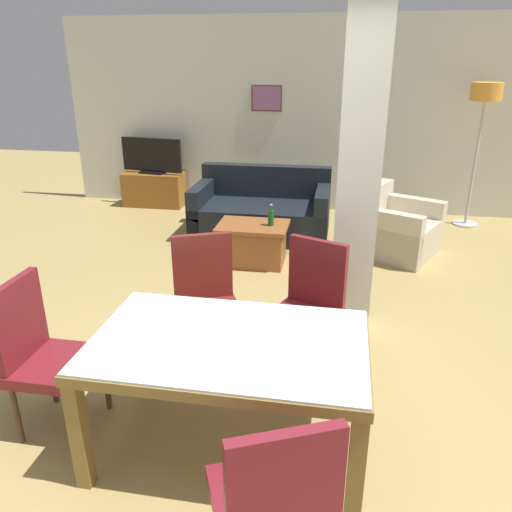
{
  "coord_description": "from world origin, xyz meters",
  "views": [
    {
      "loc": [
        0.55,
        -2.28,
        2.14
      ],
      "look_at": [
        0.0,
        0.85,
        0.87
      ],
      "focal_mm": 35.0,
      "sensor_mm": 36.0,
      "label": 1
    }
  ],
  "objects_px": {
    "dining_table": "(229,362)",
    "dining_chair_far_right": "(308,303)",
    "dining_chair_near_right": "(275,501)",
    "dining_chair_far_left": "(206,297)",
    "dining_chair_head_left": "(43,351)",
    "floor_lamp": "(484,105)",
    "tv_stand": "(154,189)",
    "bottle": "(271,217)",
    "sofa": "(262,213)",
    "armchair": "(393,230)",
    "tv_screen": "(152,156)",
    "coffee_table": "(253,243)"
  },
  "relations": [
    {
      "from": "dining_chair_far_left",
      "to": "bottle",
      "type": "xyz_separation_m",
      "value": [
        0.19,
        1.95,
        0.02
      ]
    },
    {
      "from": "coffee_table",
      "to": "tv_stand",
      "type": "distance_m",
      "value": 2.79
    },
    {
      "from": "dining_table",
      "to": "dining_chair_head_left",
      "type": "bearing_deg",
      "value": 180.0
    },
    {
      "from": "tv_stand",
      "to": "sofa",
      "type": "bearing_deg",
      "value": -29.46
    },
    {
      "from": "tv_stand",
      "to": "bottle",
      "type": "bearing_deg",
      "value": -43.86
    },
    {
      "from": "dining_chair_far_left",
      "to": "dining_chair_far_right",
      "type": "height_order",
      "value": "same"
    },
    {
      "from": "bottle",
      "to": "floor_lamp",
      "type": "relative_size",
      "value": 0.13
    },
    {
      "from": "dining_chair_far_right",
      "to": "sofa",
      "type": "bearing_deg",
      "value": -51.72
    },
    {
      "from": "dining_table",
      "to": "bottle",
      "type": "relative_size",
      "value": 6.37
    },
    {
      "from": "sofa",
      "to": "tv_screen",
      "type": "bearing_deg",
      "value": -29.46
    },
    {
      "from": "dining_chair_head_left",
      "to": "tv_stand",
      "type": "xyz_separation_m",
      "value": [
        -1.16,
        4.84,
        -0.27
      ]
    },
    {
      "from": "dining_table",
      "to": "dining_chair_far_right",
      "type": "relative_size",
      "value": 1.56
    },
    {
      "from": "dining_chair_near_right",
      "to": "floor_lamp",
      "type": "height_order",
      "value": "floor_lamp"
    },
    {
      "from": "dining_chair_far_left",
      "to": "armchair",
      "type": "xyz_separation_m",
      "value": [
        1.54,
        2.55,
        -0.25
      ]
    },
    {
      "from": "sofa",
      "to": "tv_screen",
      "type": "xyz_separation_m",
      "value": [
        -1.85,
        1.05,
        0.48
      ]
    },
    {
      "from": "bottle",
      "to": "tv_screen",
      "type": "height_order",
      "value": "tv_screen"
    },
    {
      "from": "dining_table",
      "to": "armchair",
      "type": "distance_m",
      "value": 3.62
    },
    {
      "from": "dining_chair_far_right",
      "to": "bottle",
      "type": "distance_m",
      "value": 2.0
    },
    {
      "from": "dining_table",
      "to": "dining_chair_far_left",
      "type": "relative_size",
      "value": 1.56
    },
    {
      "from": "dining_table",
      "to": "coffee_table",
      "type": "distance_m",
      "value": 2.85
    },
    {
      "from": "dining_chair_near_right",
      "to": "tv_screen",
      "type": "distance_m",
      "value": 6.27
    },
    {
      "from": "dining_chair_near_right",
      "to": "coffee_table",
      "type": "xyz_separation_m",
      "value": [
        -0.75,
        3.64,
        -0.29
      ]
    },
    {
      "from": "dining_table",
      "to": "tv_screen",
      "type": "distance_m",
      "value": 5.36
    },
    {
      "from": "coffee_table",
      "to": "bottle",
      "type": "bearing_deg",
      "value": 0.74
    },
    {
      "from": "dining_chair_near_right",
      "to": "armchair",
      "type": "height_order",
      "value": "dining_chair_near_right"
    },
    {
      "from": "dining_chair_head_left",
      "to": "floor_lamp",
      "type": "xyz_separation_m",
      "value": [
        3.39,
        4.68,
        1.06
      ]
    },
    {
      "from": "dining_chair_near_right",
      "to": "armchair",
      "type": "bearing_deg",
      "value": 55.28
    },
    {
      "from": "floor_lamp",
      "to": "dining_chair_head_left",
      "type": "bearing_deg",
      "value": -125.92
    },
    {
      "from": "dining_table",
      "to": "bottle",
      "type": "distance_m",
      "value": 2.81
    },
    {
      "from": "sofa",
      "to": "armchair",
      "type": "xyz_separation_m",
      "value": [
        1.61,
        -0.38,
        -0.01
      ]
    },
    {
      "from": "dining_chair_near_right",
      "to": "dining_chair_far_right",
      "type": "xyz_separation_m",
      "value": [
        -0.0,
        1.72,
        0.0
      ]
    },
    {
      "from": "dining_chair_near_right",
      "to": "dining_chair_far_left",
      "type": "bearing_deg",
      "value": 89.62
    },
    {
      "from": "tv_screen",
      "to": "floor_lamp",
      "type": "xyz_separation_m",
      "value": [
        4.55,
        -0.16,
        0.82
      ]
    },
    {
      "from": "dining_chair_near_right",
      "to": "tv_screen",
      "type": "height_order",
      "value": "tv_screen"
    },
    {
      "from": "tv_stand",
      "to": "tv_screen",
      "type": "height_order",
      "value": "tv_screen"
    },
    {
      "from": "dining_table",
      "to": "armchair",
      "type": "height_order",
      "value": "armchair"
    },
    {
      "from": "bottle",
      "to": "dining_chair_head_left",
      "type": "bearing_deg",
      "value": -108.72
    },
    {
      "from": "bottle",
      "to": "tv_stand",
      "type": "height_order",
      "value": "bottle"
    },
    {
      "from": "dining_chair_far_left",
      "to": "dining_chair_head_left",
      "type": "xyz_separation_m",
      "value": [
        -0.76,
        -0.86,
        0.0
      ]
    },
    {
      "from": "dining_chair_far_right",
      "to": "tv_screen",
      "type": "distance_m",
      "value": 4.77
    },
    {
      "from": "dining_chair_far_right",
      "to": "sofa",
      "type": "height_order",
      "value": "dining_chair_far_right"
    },
    {
      "from": "floor_lamp",
      "to": "armchair",
      "type": "bearing_deg",
      "value": -130.68
    },
    {
      "from": "dining_chair_head_left",
      "to": "tv_stand",
      "type": "distance_m",
      "value": 4.99
    },
    {
      "from": "dining_chair_near_right",
      "to": "bottle",
      "type": "bearing_deg",
      "value": 74.51
    },
    {
      "from": "dining_chair_near_right",
      "to": "dining_chair_head_left",
      "type": "bearing_deg",
      "value": 126.97
    },
    {
      "from": "sofa",
      "to": "bottle",
      "type": "bearing_deg",
      "value": 104.87
    },
    {
      "from": "dining_table",
      "to": "dining_chair_far_left",
      "type": "height_order",
      "value": "dining_chair_far_left"
    },
    {
      "from": "dining_table",
      "to": "floor_lamp",
      "type": "height_order",
      "value": "floor_lamp"
    },
    {
      "from": "dining_chair_far_right",
      "to": "tv_screen",
      "type": "bearing_deg",
      "value": -33.36
    },
    {
      "from": "dining_table",
      "to": "tv_stand",
      "type": "distance_m",
      "value": 5.37
    }
  ]
}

